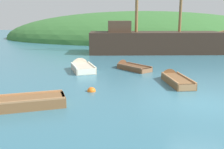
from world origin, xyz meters
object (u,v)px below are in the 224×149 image
Objects in this scene: buoy_orange at (91,91)px; rowboat_near_dock at (15,105)px; sailing_ship at (154,45)px; rowboat_outer_left at (174,80)px; rowboat_outer_right at (129,68)px; rowboat_center at (82,68)px.

rowboat_near_dock is at bearing -128.94° from buoy_orange.
rowboat_near_dock is at bearing -117.34° from sailing_ship.
sailing_ship is 4.51× the size of rowboat_outer_left.
sailing_ship reaches higher than buoy_orange.
rowboat_outer_right is at bearing 24.58° from rowboat_outer_left.
rowboat_outer_left is at bearing 32.99° from buoy_orange.
rowboat_outer_right is at bearing -99.60° from rowboat_center.
rowboat_near_dock is at bearing 110.04° from rowboat_outer_right.
rowboat_outer_left is at bearing 172.65° from rowboat_outer_right.
buoy_orange is (-4.05, -2.63, -0.12)m from rowboat_outer_left.
rowboat_outer_right is at bearing 79.27° from buoy_orange.
rowboat_outer_right is at bearing -111.15° from sailing_ship.
sailing_ship is 18.52m from rowboat_near_dock.
rowboat_center is at bearing 112.01° from buoy_orange.
rowboat_near_dock is 1.13× the size of rowboat_center.
sailing_ship is 4.44× the size of rowboat_near_dock.
rowboat_center is at bearing 59.34° from rowboat_outer_right.
rowboat_center reaches higher than rowboat_outer_left.
rowboat_center is 3.29m from rowboat_outer_right.
sailing_ship is at bearing -133.07° from rowboat_near_dock.
rowboat_center reaches higher than rowboat_outer_right.
rowboat_near_dock is at bearing 150.05° from rowboat_center.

